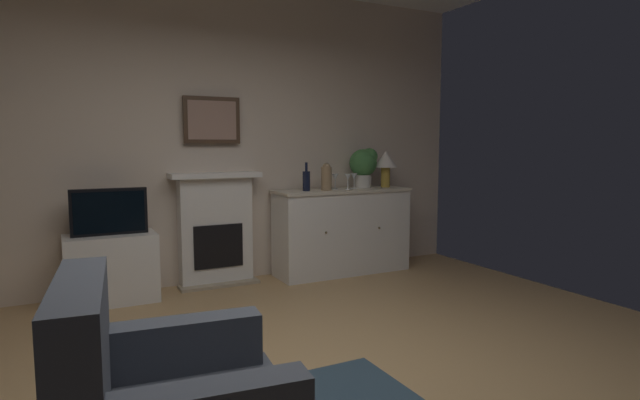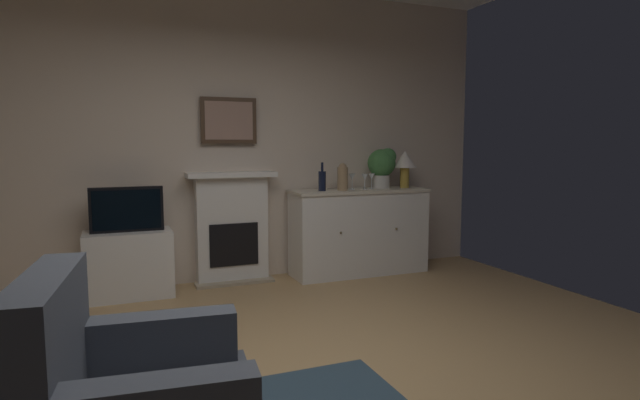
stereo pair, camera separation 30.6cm
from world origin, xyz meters
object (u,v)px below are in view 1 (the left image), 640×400
(tv_cabinet, at_px, (111,268))
(potted_plant_small, at_px, (364,164))
(framed_picture, at_px, (212,120))
(table_lamp, at_px, (386,162))
(wine_glass_left, at_px, (335,178))
(fireplace_unit, at_px, (216,229))
(sideboard_cabinet, at_px, (342,231))
(wine_bottle, at_px, (306,180))
(vase_decorative, at_px, (326,177))
(wine_glass_right, at_px, (354,177))
(tv_set, at_px, (109,212))
(wine_glass_center, at_px, (348,178))

(tv_cabinet, height_order, potted_plant_small, potted_plant_small)
(framed_picture, distance_m, potted_plant_small, 1.69)
(table_lamp, distance_m, wine_glass_left, 0.64)
(fireplace_unit, height_order, sideboard_cabinet, fireplace_unit)
(wine_bottle, distance_m, vase_decorative, 0.22)
(fireplace_unit, relative_size, vase_decorative, 3.91)
(wine_bottle, bearing_deg, wine_glass_right, 2.80)
(tv_cabinet, distance_m, tv_set, 0.50)
(tv_cabinet, bearing_deg, fireplace_unit, 9.45)
(wine_glass_right, distance_m, tv_cabinet, 2.55)
(wine_glass_right, height_order, vase_decorative, vase_decorative)
(sideboard_cabinet, height_order, tv_set, tv_set)
(tv_set, bearing_deg, wine_glass_center, -1.05)
(fireplace_unit, xyz_separation_m, tv_set, (-0.98, -0.19, 0.25))
(table_lamp, bearing_deg, wine_glass_left, 177.65)
(tv_cabinet, bearing_deg, sideboard_cabinet, -0.37)
(table_lamp, height_order, tv_set, table_lamp)
(tv_set, bearing_deg, sideboard_cabinet, 0.20)
(sideboard_cabinet, relative_size, vase_decorative, 5.24)
(wine_bottle, bearing_deg, wine_glass_center, -3.22)
(framed_picture, distance_m, sideboard_cabinet, 1.77)
(framed_picture, height_order, tv_set, framed_picture)
(wine_glass_left, distance_m, wine_glass_right, 0.22)
(table_lamp, relative_size, wine_bottle, 1.38)
(wine_glass_left, xyz_separation_m, tv_set, (-2.22, -0.03, -0.22))
(wine_glass_center, bearing_deg, wine_glass_left, 145.21)
(fireplace_unit, height_order, vase_decorative, vase_decorative)
(wine_glass_right, bearing_deg, wine_glass_left, 174.41)
(wine_glass_left, bearing_deg, table_lamp, -2.35)
(fireplace_unit, bearing_deg, table_lamp, -5.41)
(sideboard_cabinet, distance_m, wine_glass_left, 0.58)
(tv_set, bearing_deg, table_lamp, 0.17)
(wine_bottle, bearing_deg, potted_plant_small, 5.45)
(table_lamp, distance_m, tv_set, 2.87)
(table_lamp, distance_m, vase_decorative, 0.78)
(wine_glass_left, distance_m, vase_decorative, 0.16)
(table_lamp, bearing_deg, tv_set, -179.83)
(framed_picture, distance_m, wine_glass_center, 1.50)
(framed_picture, relative_size, sideboard_cabinet, 0.37)
(table_lamp, bearing_deg, wine_glass_right, 179.44)
(framed_picture, relative_size, vase_decorative, 1.96)
(table_lamp, xyz_separation_m, wine_glass_right, (-0.40, 0.00, -0.16))
(wine_glass_left, height_order, tv_set, wine_glass_left)
(wine_glass_right, xyz_separation_m, potted_plant_small, (0.15, 0.04, 0.13))
(wine_glass_left, relative_size, tv_cabinet, 0.22)
(fireplace_unit, height_order, wine_glass_center, fireplace_unit)
(table_lamp, bearing_deg, tv_cabinet, 179.70)
(vase_decorative, bearing_deg, wine_glass_center, -0.21)
(sideboard_cabinet, distance_m, table_lamp, 0.91)
(fireplace_unit, distance_m, potted_plant_small, 1.74)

